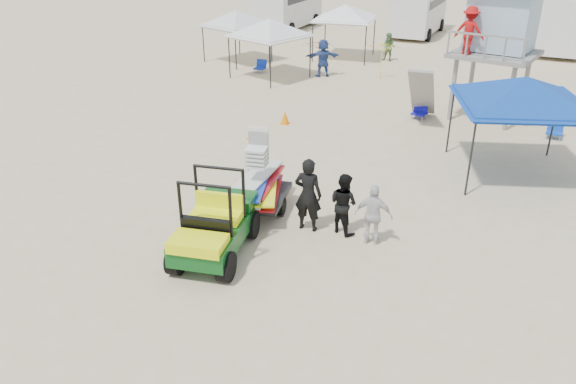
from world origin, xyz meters
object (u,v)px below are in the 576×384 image
at_px(man_left, 308,195).
at_px(canopy_blue, 526,82).
at_px(surf_trailer, 260,184).
at_px(lifeguard_tower, 497,27).
at_px(utility_cart, 212,219).

height_order(man_left, canopy_blue, canopy_blue).
distance_m(surf_trailer, canopy_blue, 8.30).
bearing_deg(man_left, lifeguard_tower, -108.66).
bearing_deg(canopy_blue, lifeguard_tower, 105.19).
bearing_deg(lifeguard_tower, man_left, -104.06).
relative_size(utility_cart, man_left, 1.47).
relative_size(man_left, canopy_blue, 0.44).
height_order(surf_trailer, lifeguard_tower, lifeguard_tower).
xyz_separation_m(utility_cart, surf_trailer, (0.01, 2.34, -0.09)).
relative_size(utility_cart, canopy_blue, 0.64).
bearing_deg(utility_cart, lifeguard_tower, 71.94).
xyz_separation_m(surf_trailer, man_left, (1.52, -0.30, 0.12)).
distance_m(surf_trailer, lifeguard_tower, 12.16).
bearing_deg(man_left, canopy_blue, -131.45).
relative_size(man_left, lifeguard_tower, 0.41).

